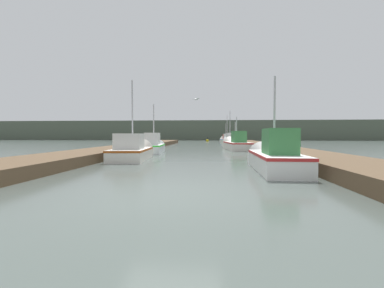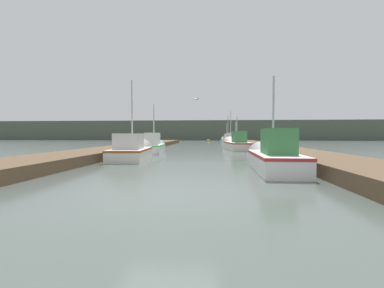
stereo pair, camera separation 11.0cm
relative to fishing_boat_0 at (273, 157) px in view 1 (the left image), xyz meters
name	(u,v)px [view 1 (the left image)]	position (x,y,z in m)	size (l,w,h in m)	color
ground_plane	(169,194)	(-3.45, -4.41, -0.51)	(200.00, 200.00, 0.00)	#47514C
dock_left	(132,148)	(-9.42, 11.59, -0.28)	(2.98, 40.00, 0.47)	brown
dock_right	(271,148)	(2.52, 11.59, -0.28)	(2.98, 40.00, 0.47)	brown
distant_shore_ridge	(208,131)	(-3.45, 58.33, 1.86)	(120.00, 16.00, 4.73)	#4C5647
fishing_boat_0	(273,157)	(0.00, 0.00, 0.00)	(1.59, 5.04, 4.02)	silver
fishing_boat_1	(133,151)	(-6.86, 3.84, -0.04)	(2.08, 4.85, 4.91)	silver
fishing_boat_2	(154,146)	(-6.86, 9.08, -0.02)	(1.71, 4.54, 4.03)	silver
fishing_boat_3	(236,144)	(-0.19, 13.93, -0.01)	(2.32, 6.57, 3.48)	silver
fishing_boat_4	(235,143)	(0.17, 18.62, -0.09)	(1.45, 5.93, 3.17)	silver
fishing_boat_5	(230,141)	(-0.03, 24.09, 0.02)	(1.82, 4.98, 4.85)	silver
fishing_boat_6	(227,141)	(-0.10, 29.00, -0.09)	(1.51, 5.08, 4.68)	silver
fishing_boat_7	(226,140)	(-0.02, 34.28, -0.07)	(1.95, 5.95, 3.82)	silver
mooring_piling_0	(136,144)	(-7.92, 7.82, 0.17)	(0.27, 0.27, 1.34)	#473523
mooring_piling_1	(245,142)	(0.97, 16.40, 0.10)	(0.36, 0.36, 1.20)	#473523
channel_buoy	(207,141)	(-3.26, 40.45, -0.35)	(0.56, 0.56, 1.06)	gold
seagull_lead	(196,99)	(-3.53, 7.51, 3.32)	(0.49, 0.45, 0.12)	white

